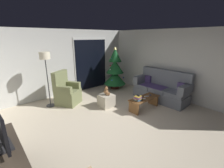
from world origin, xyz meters
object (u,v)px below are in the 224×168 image
Objects in this scene: remote_silver at (143,98)px; teddy_bear_honey_by_tree at (106,90)px; remote_white at (147,96)px; ottoman at (106,101)px; couch at (161,89)px; cell_phone at (138,96)px; coffee_table at (144,101)px; floor_lamp at (45,61)px; television at (0,128)px; book_stack at (138,98)px; christmas_tree at (115,70)px; remote_graphite at (150,95)px; teddy_bear_chestnut at (107,91)px; armchair at (67,92)px.

remote_silver reaches higher than teddy_bear_honey_by_tree.
ottoman is (-0.91, 0.93, -0.19)m from remote_white.
couch is 13.63× the size of cell_phone.
floor_lamp is at bearing 135.29° from coffee_table.
floor_lamp reaches higher than television.
book_stack is at bearing -68.89° from remote_white.
couch is at bearing -78.21° from christmas_tree.
book_stack is at bearing 5.99° from television.
television reaches higher than coffee_table.
remote_silver is (-0.43, -0.06, 0.00)m from remote_graphite.
ottoman is at bearing 130.48° from cell_phone.
television is (-3.39, -0.36, 0.57)m from book_stack.
remote_silver is 0.09× the size of christmas_tree.
cell_phone is 0.08× the size of floor_lamp.
teddy_bear_chestnut is at bearing -139.91° from christmas_tree.
television reaches higher than remote_graphite.
cell_phone is (-0.20, 0.04, 0.14)m from remote_silver.
cell_phone is at bearing -99.37° from teddy_bear_honey_by_tree.
book_stack is at bearing -151.96° from cell_phone.
remote_silver is 1.20m from ottoman.
remote_graphite is 0.44m from remote_silver.
floor_lamp is at bearing 147.76° from couch.
teddy_bear_chestnut reaches higher than coffee_table.
christmas_tree reaches higher than ottoman.
cell_phone is at bearing 39.55° from remote_graphite.
christmas_tree is (-0.43, 2.06, 0.41)m from couch.
christmas_tree reaches higher than remote_graphite.
ottoman is (-1.12, 0.91, -0.19)m from remote_graphite.
armchair reaches higher than book_stack.
armchair is 3.96× the size of teddy_bear_honey_by_tree.
ottoman is 1.54× the size of teddy_bear_chestnut.
armchair is (-1.67, 2.00, 0.15)m from coffee_table.
christmas_tree reaches higher than remote_silver.
remote_white is at bearing 0.22° from coffee_table.
remote_silver is at bearing -173.75° from couch.
remote_graphite is at bearing -23.05° from remote_silver.
television reaches higher than teddy_bear_chestnut.
teddy_bear_honey_by_tree is (-1.09, 1.86, -0.28)m from couch.
teddy_bear_honey_by_tree is at bearing -156.87° from remote_white.
cell_phone is 0.50× the size of teddy_bear_chestnut.
christmas_tree is (1.00, 2.16, 0.36)m from book_stack.
book_stack is 1.63× the size of cell_phone.
television reaches higher than remote_white.
teddy_bear_honey_by_tree is at bearing -5.57° from floor_lamp.
cell_phone reaches higher than teddy_bear_honey_by_tree.
television is (-4.04, -0.38, 0.63)m from remote_graphite.
coffee_table is 1.96m from teddy_bear_honey_by_tree.
teddy_bear_honey_by_tree is (0.32, 1.96, -0.41)m from cell_phone.
ottoman is (-0.47, 0.93, -0.25)m from book_stack.
armchair is 1.71m from teddy_bear_honey_by_tree.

